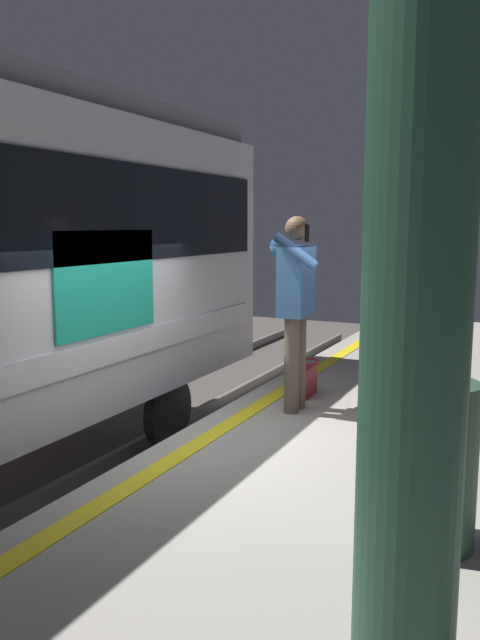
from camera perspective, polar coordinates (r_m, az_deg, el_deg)
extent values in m
plane|color=#4C4742|center=(5.94, -4.76, -18.44)|extent=(24.78, 24.78, 0.00)
cube|color=#9E998E|center=(5.09, 17.41, -17.65)|extent=(14.88, 4.26, 0.96)
cube|color=yellow|center=(5.43, -2.11, -10.04)|extent=(14.58, 0.16, 0.01)
cube|color=slate|center=(6.75, -16.50, -14.58)|extent=(19.34, 0.08, 0.16)
cube|color=#19A58C|center=(5.73, -11.77, 3.33)|extent=(1.39, 0.02, 0.92)
cylinder|color=black|center=(7.38, -6.47, -8.13)|extent=(0.84, 0.12, 0.84)
cylinder|color=black|center=(8.83, -19.56, -5.80)|extent=(0.84, 0.12, 0.84)
cylinder|color=brown|center=(6.05, 5.29, -3.76)|extent=(0.14, 0.14, 0.90)
cylinder|color=brown|center=(5.88, 4.67, -4.10)|extent=(0.14, 0.14, 0.90)
cube|color=#2D517F|center=(5.85, 5.08, 3.53)|extent=(0.40, 0.24, 0.66)
sphere|color=#2D517F|center=(5.89, 3.66, 6.58)|extent=(0.20, 0.20, 0.20)
sphere|color=#997051|center=(5.82, 5.14, 8.22)|extent=(0.22, 0.22, 0.22)
cylinder|color=#2D517F|center=(6.09, 5.91, 3.09)|extent=(0.09, 0.09, 0.59)
cylinder|color=#2D517F|center=(5.59, 5.05, 6.15)|extent=(0.09, 0.42, 0.33)
cube|color=black|center=(5.55, 6.05, 7.78)|extent=(0.07, 0.02, 0.15)
cube|color=maroon|center=(6.54, 5.75, -5.52)|extent=(0.36, 0.17, 0.30)
torus|color=maroon|center=(6.49, 5.78, -3.72)|extent=(0.32, 0.32, 0.02)
cylinder|color=#1E3F2D|center=(2.21, 16.20, 16.55)|extent=(0.37, 0.37, 4.11)
cylinder|color=#2D4C38|center=(3.67, 16.90, -12.25)|extent=(0.47, 0.47, 0.91)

